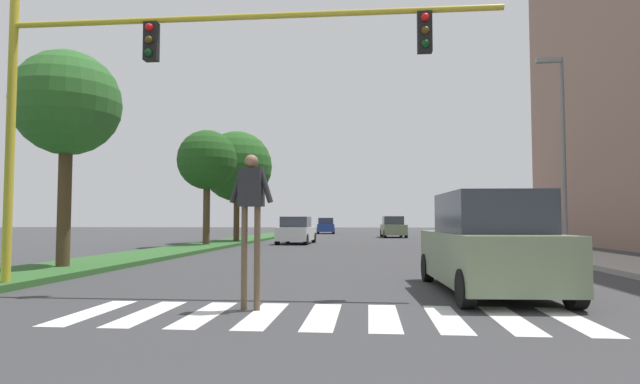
# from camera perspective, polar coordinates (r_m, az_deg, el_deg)

# --- Properties ---
(ground_plane) EXTENTS (140.00, 140.00, 0.00)m
(ground_plane) POSITION_cam_1_polar(r_m,az_deg,el_deg) (28.92, 4.04, -5.96)
(ground_plane) COLOR #38383A
(crosswalk) EXTENTS (7.65, 2.20, 0.01)m
(crosswalk) POSITION_cam_1_polar(r_m,az_deg,el_deg) (7.83, 0.31, -13.64)
(crosswalk) COLOR silver
(crosswalk) RESTS_ON ground_plane
(median_strip) EXTENTS (2.73, 64.00, 0.15)m
(median_strip) POSITION_cam_1_polar(r_m,az_deg,el_deg) (28.22, -12.28, -5.82)
(median_strip) COLOR #2D5B28
(median_strip) RESTS_ON ground_plane
(tree_mid) EXTENTS (2.95, 2.95, 6.07)m
(tree_mid) POSITION_cam_1_polar(r_m,az_deg,el_deg) (16.33, -26.30, 8.71)
(tree_mid) COLOR #4C3823
(tree_mid) RESTS_ON median_strip
(tree_far) EXTENTS (3.17, 3.17, 6.07)m
(tree_far) POSITION_cam_1_polar(r_m,az_deg,el_deg) (28.00, -12.44, 3.43)
(tree_far) COLOR #4C3823
(tree_far) RESTS_ON median_strip
(tree_distant) EXTENTS (4.36, 4.36, 6.81)m
(tree_distant) POSITION_cam_1_polar(r_m,az_deg,el_deg) (32.38, -9.22, 2.81)
(tree_distant) COLOR #4C3823
(tree_distant) RESTS_ON median_strip
(sidewalk_right) EXTENTS (3.00, 64.00, 0.15)m
(sidewalk_right) POSITION_cam_1_polar(r_m,az_deg,el_deg) (28.04, 21.84, -5.68)
(sidewalk_right) COLOR #9E9991
(sidewalk_right) RESTS_ON ground_plane
(traffic_light_gantry) EXTENTS (10.18, 0.30, 6.00)m
(traffic_light_gantry) POSITION_cam_1_polar(r_m,az_deg,el_deg) (11.30, -18.08, 12.29)
(traffic_light_gantry) COLOR gold
(traffic_light_gantry) RESTS_ON median_strip
(street_lamp_right) EXTENTS (1.02, 0.24, 7.50)m
(street_lamp_right) POSITION_cam_1_polar(r_m,az_deg,el_deg) (21.61, 25.19, 5.58)
(street_lamp_right) COLOR slate
(street_lamp_right) RESTS_ON sidewalk_right
(pedestrian_performer) EXTENTS (0.75, 0.29, 2.49)m
(pedestrian_performer) POSITION_cam_1_polar(r_m,az_deg,el_deg) (8.31, -7.67, -1.53)
(pedestrian_performer) COLOR brown
(pedestrian_performer) RESTS_ON ground_plane
(suv_crossing) EXTENTS (2.18, 4.69, 1.97)m
(suv_crossing) POSITION_cam_1_polar(r_m,az_deg,el_deg) (10.66, 18.16, -5.68)
(suv_crossing) COLOR gray
(suv_crossing) RESTS_ON ground_plane
(sedan_midblock) EXTENTS (2.03, 4.14, 1.63)m
(sedan_midblock) POSITION_cam_1_polar(r_m,az_deg,el_deg) (31.04, -2.65, -4.37)
(sedan_midblock) COLOR silver
(sedan_midblock) RESTS_ON ground_plane
(sedan_distant) EXTENTS (2.11, 4.32, 1.74)m
(sedan_distant) POSITION_cam_1_polar(r_m,az_deg,el_deg) (42.93, 8.14, -3.94)
(sedan_distant) COLOR gray
(sedan_distant) RESTS_ON ground_plane
(sedan_far_horizon) EXTENTS (2.16, 4.57, 1.66)m
(sedan_far_horizon) POSITION_cam_1_polar(r_m,az_deg,el_deg) (54.10, 0.64, -3.83)
(sedan_far_horizon) COLOR navy
(sedan_far_horizon) RESTS_ON ground_plane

